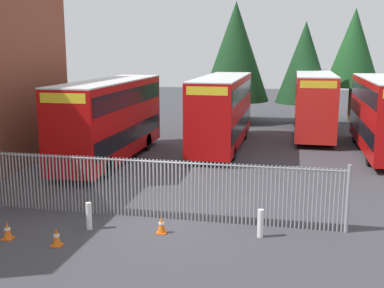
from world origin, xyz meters
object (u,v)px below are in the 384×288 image
object	(u,v)px
double_decker_bus_behind_fence_left	(384,113)
bollard_near_left	(89,216)
double_decker_bus_far_back	(314,101)
traffic_cone_mid_forecourt	(57,237)
double_decker_bus_near_gate	(110,117)
double_decker_bus_behind_fence_right	(222,109)
traffic_cone_near_kerb	(8,231)
traffic_cone_by_gate	(162,225)
bollard_center_front	(260,223)

from	to	relation	value
double_decker_bus_behind_fence_left	bollard_near_left	distance (m)	19.12
double_decker_bus_far_back	traffic_cone_mid_forecourt	xyz separation A→B (m)	(-8.52, -21.75, -2.13)
double_decker_bus_near_gate	double_decker_bus_behind_fence_left	world-z (taller)	same
double_decker_bus_behind_fence_right	double_decker_bus_far_back	world-z (taller)	same
traffic_cone_near_kerb	traffic_cone_mid_forecourt	bearing A→B (deg)	-5.04
double_decker_bus_near_gate	double_decker_bus_behind_fence_right	bearing A→B (deg)	41.20
double_decker_bus_behind_fence_left	bollard_near_left	xyz separation A→B (m)	(-11.88, -14.85, -1.95)
double_decker_bus_behind_fence_right	traffic_cone_near_kerb	world-z (taller)	double_decker_bus_behind_fence_right
bollard_near_left	double_decker_bus_far_back	bearing A→B (deg)	68.16
bollard_near_left	traffic_cone_by_gate	world-z (taller)	bollard_near_left
double_decker_bus_near_gate	double_decker_bus_behind_fence_left	bearing A→B (deg)	18.57
double_decker_bus_behind_fence_left	double_decker_bus_behind_fence_right	world-z (taller)	same
bollard_near_left	traffic_cone_near_kerb	xyz separation A→B (m)	(-2.24, -1.37, -0.19)
bollard_near_left	double_decker_bus_behind_fence_left	bearing A→B (deg)	51.34
double_decker_bus_far_back	traffic_cone_mid_forecourt	size ratio (longest dim) A/B	18.32
bollard_near_left	traffic_cone_mid_forecourt	world-z (taller)	bollard_near_left
double_decker_bus_near_gate	bollard_center_front	distance (m)	12.99
bollard_center_front	traffic_cone_near_kerb	distance (m)	8.26
double_decker_bus_behind_fence_right	bollard_near_left	world-z (taller)	double_decker_bus_behind_fence_right
double_decker_bus_near_gate	bollard_near_left	xyz separation A→B (m)	(3.04, -9.84, -1.95)
double_decker_bus_far_back	bollard_center_front	bearing A→B (deg)	-96.65
double_decker_bus_behind_fence_left	bollard_near_left	size ratio (longest dim) A/B	11.38
traffic_cone_mid_forecourt	double_decker_bus_behind_fence_left	bearing A→B (deg)	53.11
double_decker_bus_behind_fence_left	double_decker_bus_far_back	size ratio (longest dim) A/B	1.00
bollard_center_front	traffic_cone_mid_forecourt	world-z (taller)	bollard_center_front
double_decker_bus_behind_fence_right	bollard_near_left	xyz separation A→B (m)	(-2.41, -14.61, -1.95)
traffic_cone_mid_forecourt	traffic_cone_near_kerb	bearing A→B (deg)	174.96
double_decker_bus_far_back	traffic_cone_near_kerb	size ratio (longest dim) A/B	18.32
bollard_center_front	bollard_near_left	bearing A→B (deg)	-174.91
double_decker_bus_far_back	double_decker_bus_behind_fence_left	bearing A→B (deg)	-54.86
double_decker_bus_far_back	bollard_center_front	size ratio (longest dim) A/B	11.38
double_decker_bus_far_back	traffic_cone_by_gate	xyz separation A→B (m)	(-5.57, -20.04, -2.13)
double_decker_bus_far_back	bollard_near_left	xyz separation A→B (m)	(-8.10, -20.22, -1.95)
double_decker_bus_behind_fence_left	double_decker_bus_near_gate	bearing A→B (deg)	-161.43
double_decker_bus_behind_fence_left	bollard_center_front	size ratio (longest dim) A/B	11.38
double_decker_bus_near_gate	traffic_cone_mid_forecourt	distance (m)	11.86
traffic_cone_by_gate	traffic_cone_near_kerb	world-z (taller)	same
double_decker_bus_behind_fence_left	traffic_cone_by_gate	world-z (taller)	double_decker_bus_behind_fence_left
double_decker_bus_behind_fence_left	bollard_center_front	world-z (taller)	double_decker_bus_behind_fence_left
double_decker_bus_behind_fence_left	bollard_center_front	bearing A→B (deg)	-112.97
double_decker_bus_far_back	traffic_cone_near_kerb	distance (m)	24.03
double_decker_bus_behind_fence_left	traffic_cone_mid_forecourt	size ratio (longest dim) A/B	18.32
double_decker_bus_behind_fence_left	traffic_cone_near_kerb	xyz separation A→B (m)	(-14.12, -16.22, -2.13)
double_decker_bus_behind_fence_left	traffic_cone_near_kerb	distance (m)	21.61
double_decker_bus_behind_fence_left	double_decker_bus_behind_fence_right	bearing A→B (deg)	-178.54
traffic_cone_mid_forecourt	traffic_cone_near_kerb	distance (m)	1.83
traffic_cone_by_gate	double_decker_bus_behind_fence_left	bearing A→B (deg)	57.50
double_decker_bus_behind_fence_left	bollard_near_left	bearing A→B (deg)	-128.66
bollard_center_front	double_decker_bus_near_gate	bearing A→B (deg)	133.49
double_decker_bus_near_gate	double_decker_bus_far_back	xyz separation A→B (m)	(11.14, 10.38, 0.00)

